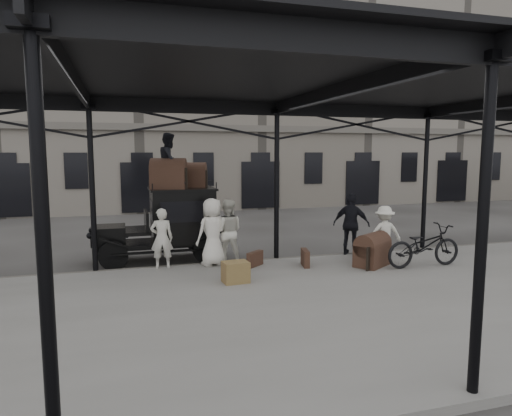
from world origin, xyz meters
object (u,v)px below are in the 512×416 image
at_px(porter_left, 162,238).
at_px(porter_official, 351,224).
at_px(bicycle, 424,246).
at_px(steamer_trunk_platform, 372,252).
at_px(steamer_trunk_roof_near, 169,176).
at_px(taxi, 172,221).

distance_m(porter_left, porter_official, 5.61).
relative_size(porter_left, bicycle, 0.74).
bearing_deg(porter_official, steamer_trunk_platform, 124.77).
bearing_deg(steamer_trunk_platform, porter_left, 133.63).
bearing_deg(porter_left, steamer_trunk_roof_near, -101.02).
relative_size(porter_official, steamer_trunk_platform, 1.80).
xyz_separation_m(taxi, steamer_trunk_roof_near, (-0.08, -0.25, 1.34)).
bearing_deg(steamer_trunk_roof_near, bicycle, -9.22).
xyz_separation_m(bicycle, steamer_trunk_platform, (-1.27, 0.48, -0.20)).
bearing_deg(taxi, steamer_trunk_platform, -28.93).
height_order(porter_left, bicycle, porter_left).
distance_m(porter_left, bicycle, 7.04).
bearing_deg(steamer_trunk_roof_near, taxi, 88.05).
height_order(taxi, steamer_trunk_roof_near, steamer_trunk_roof_near).
distance_m(bicycle, steamer_trunk_platform, 1.37).
distance_m(bicycle, steamer_trunk_roof_near, 7.36).
xyz_separation_m(bicycle, steamer_trunk_roof_near, (-6.44, 3.05, 1.82)).
xyz_separation_m(taxi, bicycle, (6.36, -3.30, -0.48)).
relative_size(bicycle, steamer_trunk_platform, 2.13).
xyz_separation_m(porter_official, steamer_trunk_platform, (-0.10, -1.40, -0.55)).
distance_m(porter_left, steamer_trunk_platform, 5.70).
relative_size(taxi, steamer_trunk_platform, 3.54).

